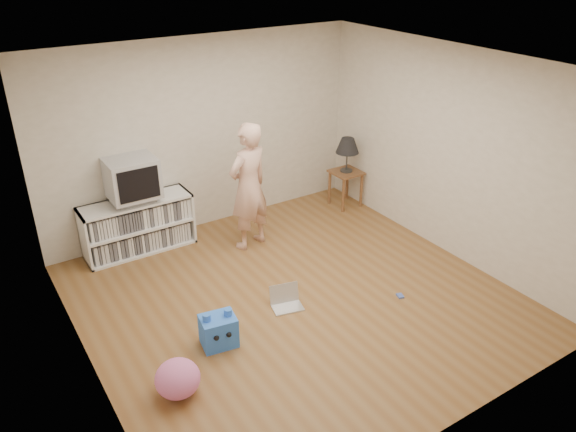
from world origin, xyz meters
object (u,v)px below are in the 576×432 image
at_px(dvd_deck, 134,199).
at_px(table_lamp, 347,146).
at_px(plush_blue, 219,330).
at_px(side_table, 346,180).
at_px(plush_pink, 178,379).
at_px(person, 249,187).
at_px(media_unit, 138,225).
at_px(laptop, 286,300).
at_px(crt_tv, 132,178).

relative_size(dvd_deck, table_lamp, 0.87).
distance_m(table_lamp, plush_blue, 3.70).
height_order(side_table, plush_pink, side_table).
relative_size(dvd_deck, plush_pink, 1.11).
bearing_deg(plush_blue, dvd_deck, 99.43).
xyz_separation_m(table_lamp, person, (-1.81, -0.29, -0.10)).
relative_size(media_unit, plush_blue, 3.51).
distance_m(laptop, plush_pink, 1.66).
relative_size(crt_tv, plush_blue, 1.50).
bearing_deg(side_table, plush_blue, -148.29).
distance_m(dvd_deck, plush_blue, 2.34).
relative_size(laptop, plush_blue, 0.97).
relative_size(crt_tv, side_table, 1.09).
bearing_deg(side_table, laptop, -141.70).
height_order(person, laptop, person).
xyz_separation_m(person, plush_blue, (-1.26, -1.61, -0.67)).
distance_m(person, plush_blue, 2.15).
bearing_deg(crt_tv, plush_blue, -89.79).
distance_m(side_table, plush_blue, 3.62).
bearing_deg(plush_blue, plush_pink, -136.47).
xyz_separation_m(crt_tv, person, (1.27, -0.66, -0.18)).
bearing_deg(plush_pink, person, 47.19).
bearing_deg(laptop, media_unit, 127.80).
bearing_deg(plush_pink, media_unit, 77.43).
bearing_deg(side_table, dvd_deck, 173.16).
height_order(person, plush_blue, person).
xyz_separation_m(person, plush_pink, (-1.87, -2.02, -0.67)).
bearing_deg(plush_pink, table_lamp, 32.15).
relative_size(media_unit, table_lamp, 2.72).
xyz_separation_m(crt_tv, plush_pink, (-0.60, -2.68, -0.85)).
bearing_deg(table_lamp, side_table, 0.00).
relative_size(dvd_deck, plush_blue, 1.13).
relative_size(dvd_deck, side_table, 0.82).
relative_size(crt_tv, table_lamp, 1.17).
distance_m(laptop, plush_blue, 0.95).
distance_m(crt_tv, plush_pink, 2.88).
xyz_separation_m(side_table, table_lamp, (0.00, 0.00, 0.53)).
bearing_deg(dvd_deck, crt_tv, -90.00).
xyz_separation_m(dvd_deck, laptop, (0.93, -2.07, -0.67)).
relative_size(media_unit, person, 0.83).
bearing_deg(laptop, dvd_deck, 127.96).
bearing_deg(dvd_deck, side_table, -6.84).
xyz_separation_m(laptop, plush_blue, (-0.92, -0.20, 0.11)).
xyz_separation_m(dvd_deck, table_lamp, (3.08, -0.37, 0.21)).
height_order(laptop, plush_pink, plush_pink).
distance_m(media_unit, plush_blue, 2.29).
distance_m(dvd_deck, crt_tv, 0.29).
xyz_separation_m(table_lamp, laptop, (-2.15, -1.70, -0.88)).
distance_m(person, plush_pink, 2.84).
distance_m(dvd_deck, side_table, 3.12).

